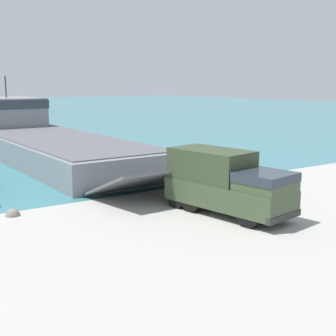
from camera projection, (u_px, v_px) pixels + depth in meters
ground_plane at (242, 210)px, 25.71m from camera, size 240.00×240.00×0.00m
landing_craft at (33, 134)px, 46.00m from camera, size 9.27×38.19×7.58m
military_truck at (227, 182)px, 24.65m from camera, size 3.72×7.44×3.35m
soldier_on_ramp at (274, 186)px, 26.74m from camera, size 0.47×0.30×1.82m
shoreline_rock_b at (243, 177)px, 34.32m from camera, size 1.23×1.23×1.23m
shoreline_rock_c at (13, 216)px, 24.53m from camera, size 0.76×0.76×0.76m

